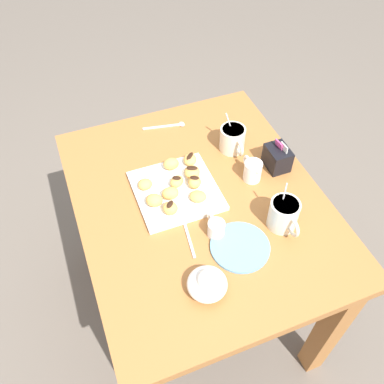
{
  "coord_description": "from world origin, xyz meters",
  "views": [
    {
      "loc": [
        0.78,
        -0.33,
        1.75
      ],
      "look_at": [
        -0.02,
        -0.02,
        0.74
      ],
      "focal_mm": 38.43,
      "sensor_mm": 36.0,
      "label": 1
    }
  ],
  "objects_px": {
    "beignet_1": "(177,181)",
    "beignet_5": "(190,160)",
    "coffee_mug_cream_right": "(284,214)",
    "beignet_6": "(170,208)",
    "cream_pitcher_white": "(252,170)",
    "beignet_4": "(170,193)",
    "beignet_9": "(192,172)",
    "beignet_8": "(198,196)",
    "beignet_0": "(154,200)",
    "beignet_3": "(171,164)",
    "chocolate_sauce_pitcher": "(216,228)",
    "ice_cream_bowl": "(207,283)",
    "saucer_sky_left": "(240,247)",
    "pastry_plate_square": "(176,191)",
    "beignet_2": "(195,182)",
    "dining_table": "(199,224)",
    "beignet_7": "(145,184)",
    "coffee_mug_cream_left": "(233,139)"
  },
  "relations": [
    {
      "from": "pastry_plate_square",
      "to": "beignet_8",
      "type": "bearing_deg",
      "value": 37.45
    },
    {
      "from": "dining_table",
      "to": "cream_pitcher_white",
      "type": "bearing_deg",
      "value": 96.94
    },
    {
      "from": "beignet_4",
      "to": "beignet_6",
      "type": "xyz_separation_m",
      "value": [
        0.06,
        -0.02,
        -0.0
      ]
    },
    {
      "from": "chocolate_sauce_pitcher",
      "to": "beignet_7",
      "type": "bearing_deg",
      "value": -149.02
    },
    {
      "from": "beignet_4",
      "to": "beignet_7",
      "type": "height_order",
      "value": "beignet_4"
    },
    {
      "from": "beignet_0",
      "to": "beignet_3",
      "type": "relative_size",
      "value": 0.99
    },
    {
      "from": "pastry_plate_square",
      "to": "beignet_9",
      "type": "bearing_deg",
      "value": 116.48
    },
    {
      "from": "beignet_1",
      "to": "beignet_3",
      "type": "xyz_separation_m",
      "value": [
        -0.08,
        0.01,
        0.0
      ]
    },
    {
      "from": "chocolate_sauce_pitcher",
      "to": "beignet_6",
      "type": "xyz_separation_m",
      "value": [
        -0.12,
        -0.1,
        0.0
      ]
    },
    {
      "from": "beignet_3",
      "to": "beignet_4",
      "type": "height_order",
      "value": "beignet_3"
    },
    {
      "from": "pastry_plate_square",
      "to": "beignet_9",
      "type": "relative_size",
      "value": 4.77
    },
    {
      "from": "ice_cream_bowl",
      "to": "beignet_0",
      "type": "height_order",
      "value": "ice_cream_bowl"
    },
    {
      "from": "coffee_mug_cream_left",
      "to": "cream_pitcher_white",
      "type": "bearing_deg",
      "value": 0.5
    },
    {
      "from": "beignet_9",
      "to": "beignet_8",
      "type": "bearing_deg",
      "value": -10.91
    },
    {
      "from": "saucer_sky_left",
      "to": "beignet_4",
      "type": "xyz_separation_m",
      "value": [
        -0.25,
        -0.13,
        0.03
      ]
    },
    {
      "from": "cream_pitcher_white",
      "to": "beignet_4",
      "type": "relative_size",
      "value": 1.89
    },
    {
      "from": "coffee_mug_cream_right",
      "to": "beignet_7",
      "type": "height_order",
      "value": "coffee_mug_cream_right"
    },
    {
      "from": "coffee_mug_cream_right",
      "to": "beignet_8",
      "type": "bearing_deg",
      "value": -129.99
    },
    {
      "from": "beignet_1",
      "to": "saucer_sky_left",
      "type": "bearing_deg",
      "value": 17.92
    },
    {
      "from": "coffee_mug_cream_left",
      "to": "beignet_4",
      "type": "xyz_separation_m",
      "value": [
        0.15,
        -0.29,
        -0.01
      ]
    },
    {
      "from": "pastry_plate_square",
      "to": "beignet_1",
      "type": "bearing_deg",
      "value": 151.31
    },
    {
      "from": "coffee_mug_cream_left",
      "to": "chocolate_sauce_pitcher",
      "type": "height_order",
      "value": "coffee_mug_cream_left"
    },
    {
      "from": "pastry_plate_square",
      "to": "beignet_9",
      "type": "distance_m",
      "value": 0.08
    },
    {
      "from": "ice_cream_bowl",
      "to": "beignet_8",
      "type": "xyz_separation_m",
      "value": [
        -0.29,
        0.09,
        -0.0
      ]
    },
    {
      "from": "pastry_plate_square",
      "to": "coffee_mug_cream_right",
      "type": "distance_m",
      "value": 0.36
    },
    {
      "from": "pastry_plate_square",
      "to": "beignet_6",
      "type": "distance_m",
      "value": 0.1
    },
    {
      "from": "coffee_mug_cream_left",
      "to": "beignet_6",
      "type": "height_order",
      "value": "coffee_mug_cream_left"
    },
    {
      "from": "ice_cream_bowl",
      "to": "beignet_3",
      "type": "distance_m",
      "value": 0.46
    },
    {
      "from": "dining_table",
      "to": "pastry_plate_square",
      "type": "relative_size",
      "value": 3.65
    },
    {
      "from": "dining_table",
      "to": "chocolate_sauce_pitcher",
      "type": "distance_m",
      "value": 0.22
    },
    {
      "from": "ice_cream_bowl",
      "to": "beignet_2",
      "type": "relative_size",
      "value": 2.25
    },
    {
      "from": "chocolate_sauce_pitcher",
      "to": "saucer_sky_left",
      "type": "xyz_separation_m",
      "value": [
        0.07,
        0.05,
        -0.03
      ]
    },
    {
      "from": "beignet_1",
      "to": "beignet_5",
      "type": "bearing_deg",
      "value": 135.78
    },
    {
      "from": "saucer_sky_left",
      "to": "beignet_9",
      "type": "relative_size",
      "value": 3.2
    },
    {
      "from": "coffee_mug_cream_right",
      "to": "saucer_sky_left",
      "type": "bearing_deg",
      "value": -78.63
    },
    {
      "from": "dining_table",
      "to": "beignet_2",
      "type": "relative_size",
      "value": 19.62
    },
    {
      "from": "chocolate_sauce_pitcher",
      "to": "beignet_1",
      "type": "bearing_deg",
      "value": -168.02
    },
    {
      "from": "cream_pitcher_white",
      "to": "beignet_3",
      "type": "relative_size",
      "value": 1.92
    },
    {
      "from": "beignet_0",
      "to": "beignet_3",
      "type": "bearing_deg",
      "value": 142.1
    },
    {
      "from": "beignet_5",
      "to": "beignet_6",
      "type": "height_order",
      "value": "beignet_6"
    },
    {
      "from": "beignet_2",
      "to": "beignet_6",
      "type": "bearing_deg",
      "value": -56.18
    },
    {
      "from": "beignet_4",
      "to": "beignet_5",
      "type": "distance_m",
      "value": 0.17
    },
    {
      "from": "beignet_1",
      "to": "beignet_8",
      "type": "distance_m",
      "value": 0.09
    },
    {
      "from": "saucer_sky_left",
      "to": "beignet_4",
      "type": "bearing_deg",
      "value": -152.01
    },
    {
      "from": "beignet_0",
      "to": "saucer_sky_left",
      "type": "bearing_deg",
      "value": 38.32
    },
    {
      "from": "cream_pitcher_white",
      "to": "coffee_mug_cream_right",
      "type": "bearing_deg",
      "value": -0.37
    },
    {
      "from": "beignet_4",
      "to": "beignet_7",
      "type": "xyz_separation_m",
      "value": [
        -0.07,
        -0.06,
        -0.0
      ]
    },
    {
      "from": "coffee_mug_cream_right",
      "to": "beignet_6",
      "type": "distance_m",
      "value": 0.34
    },
    {
      "from": "coffee_mug_cream_right",
      "to": "beignet_1",
      "type": "relative_size",
      "value": 2.89
    },
    {
      "from": "ice_cream_bowl",
      "to": "beignet_7",
      "type": "bearing_deg",
      "value": -172.84
    }
  ]
}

